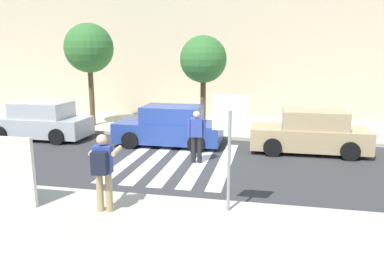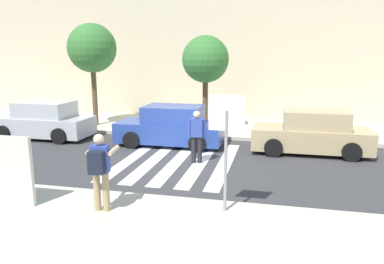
# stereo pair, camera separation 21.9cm
# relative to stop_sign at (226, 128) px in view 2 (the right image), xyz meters

# --- Properties ---
(ground_plane) EXTENTS (120.00, 120.00, 0.00)m
(ground_plane) POSITION_rel_stop_sign_xyz_m (-2.15, 3.75, -2.00)
(ground_plane) COLOR #38383A
(sidewalk_near) EXTENTS (60.00, 6.00, 0.14)m
(sidewalk_near) POSITION_rel_stop_sign_xyz_m (-2.15, -2.45, -1.93)
(sidewalk_near) COLOR beige
(sidewalk_near) RESTS_ON ground
(sidewalk_far) EXTENTS (60.00, 4.80, 0.14)m
(sidewalk_far) POSITION_rel_stop_sign_xyz_m (-2.15, 9.75, -1.93)
(sidewalk_far) COLOR beige
(sidewalk_far) RESTS_ON ground
(building_facade_far) EXTENTS (56.00, 4.00, 6.71)m
(building_facade_far) POSITION_rel_stop_sign_xyz_m (-2.15, 14.15, 1.35)
(building_facade_far) COLOR beige
(building_facade_far) RESTS_ON ground
(crosswalk_stripe_0) EXTENTS (0.44, 5.20, 0.01)m
(crosswalk_stripe_0) POSITION_rel_stop_sign_xyz_m (-3.75, 3.95, -2.00)
(crosswalk_stripe_0) COLOR silver
(crosswalk_stripe_0) RESTS_ON ground
(crosswalk_stripe_1) EXTENTS (0.44, 5.20, 0.01)m
(crosswalk_stripe_1) POSITION_rel_stop_sign_xyz_m (-2.95, 3.95, -2.00)
(crosswalk_stripe_1) COLOR silver
(crosswalk_stripe_1) RESTS_ON ground
(crosswalk_stripe_2) EXTENTS (0.44, 5.20, 0.01)m
(crosswalk_stripe_2) POSITION_rel_stop_sign_xyz_m (-2.15, 3.95, -2.00)
(crosswalk_stripe_2) COLOR silver
(crosswalk_stripe_2) RESTS_ON ground
(crosswalk_stripe_3) EXTENTS (0.44, 5.20, 0.01)m
(crosswalk_stripe_3) POSITION_rel_stop_sign_xyz_m (-1.35, 3.95, -2.00)
(crosswalk_stripe_3) COLOR silver
(crosswalk_stripe_3) RESTS_ON ground
(crosswalk_stripe_4) EXTENTS (0.44, 5.20, 0.01)m
(crosswalk_stripe_4) POSITION_rel_stop_sign_xyz_m (-0.55, 3.95, -2.00)
(crosswalk_stripe_4) COLOR silver
(crosswalk_stripe_4) RESTS_ON ground
(stop_sign) EXTENTS (0.76, 0.08, 2.56)m
(stop_sign) POSITION_rel_stop_sign_xyz_m (0.00, 0.00, 0.00)
(stop_sign) COLOR gray
(stop_sign) RESTS_ON sidewalk_near
(photographer_with_backpack) EXTENTS (0.65, 0.89, 1.72)m
(photographer_with_backpack) POSITION_rel_stop_sign_xyz_m (-2.63, -0.63, -0.84)
(photographer_with_backpack) COLOR tan
(photographer_with_backpack) RESTS_ON sidewalk_near
(pedestrian_crossing) EXTENTS (0.57, 0.29, 1.72)m
(pedestrian_crossing) POSITION_rel_stop_sign_xyz_m (-1.47, 3.88, -1.03)
(pedestrian_crossing) COLOR #232328
(pedestrian_crossing) RESTS_ON ground
(parked_car_silver) EXTENTS (4.10, 1.92, 1.55)m
(parked_car_silver) POSITION_rel_stop_sign_xyz_m (-8.55, 6.05, -1.28)
(parked_car_silver) COLOR #B7BABF
(parked_car_silver) RESTS_ON ground
(parked_car_blue) EXTENTS (4.10, 1.92, 1.55)m
(parked_car_blue) POSITION_rel_stop_sign_xyz_m (-2.96, 6.05, -1.28)
(parked_car_blue) COLOR #284293
(parked_car_blue) RESTS_ON ground
(parked_car_tan) EXTENTS (4.10, 1.92, 1.55)m
(parked_car_tan) POSITION_rel_stop_sign_xyz_m (2.28, 6.05, -1.28)
(parked_car_tan) COLOR tan
(parked_car_tan) RESTS_ON ground
(street_tree_west) EXTENTS (2.26, 2.26, 4.75)m
(street_tree_west) POSITION_rel_stop_sign_xyz_m (-7.46, 8.58, 1.72)
(street_tree_west) COLOR brown
(street_tree_west) RESTS_ON sidewalk_far
(street_tree_center) EXTENTS (2.04, 2.04, 4.15)m
(street_tree_center) POSITION_rel_stop_sign_xyz_m (-2.09, 8.52, 1.24)
(street_tree_center) COLOR brown
(street_tree_center) RESTS_ON sidewalk_far
(advertising_board) EXTENTS (1.10, 0.11, 1.60)m
(advertising_board) POSITION_rel_stop_sign_xyz_m (-4.78, -0.72, -1.06)
(advertising_board) COLOR beige
(advertising_board) RESTS_ON sidewalk_near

